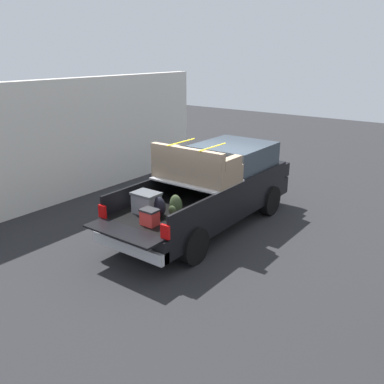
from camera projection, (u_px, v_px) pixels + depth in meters
ground_plane at (206, 226)px, 10.67m from camera, size 40.00×40.00×0.00m
pickup_truck at (215, 186)px, 10.63m from camera, size 6.05×2.06×2.23m
building_facade at (72, 139)px, 12.41m from camera, size 10.81×0.36×3.55m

